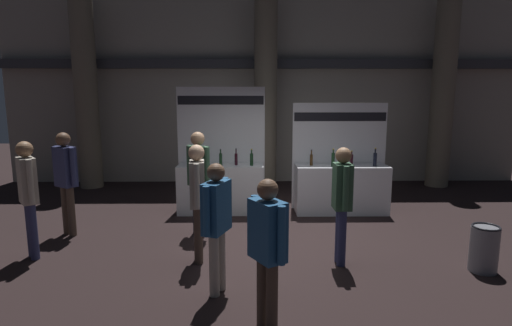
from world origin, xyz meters
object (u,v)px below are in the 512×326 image
at_px(trash_bin, 484,249).
at_px(visitor_5, 198,174).
at_px(exhibitor_booth_0, 221,182).
at_px(visitor_7, 342,196).
at_px(visitor_9, 217,217).
at_px(visitor_0, 28,190).
at_px(visitor_3, 197,194).
at_px(exhibitor_booth_1, 341,184).
at_px(visitor_2, 267,242).
at_px(visitor_8, 66,174).

xyz_separation_m(trash_bin, visitor_5, (-4.11, 1.61, 0.74)).
height_order(exhibitor_booth_0, visitor_7, exhibitor_booth_0).
bearing_deg(exhibitor_booth_0, visitor_9, -86.82).
xyz_separation_m(visitor_0, visitor_7, (4.55, -0.29, -0.04)).
height_order(exhibitor_booth_0, visitor_3, exhibitor_booth_0).
bearing_deg(visitor_7, visitor_5, 58.66).
height_order(exhibitor_booth_1, trash_bin, exhibitor_booth_1).
height_order(exhibitor_booth_1, visitor_3, exhibitor_booth_1).
bearing_deg(visitor_7, exhibitor_booth_0, 34.82).
relative_size(exhibitor_booth_0, visitor_9, 1.59).
height_order(trash_bin, visitor_7, visitor_7).
height_order(exhibitor_booth_0, visitor_2, exhibitor_booth_0).
height_order(visitor_3, visitor_5, visitor_5).
distance_m(exhibitor_booth_0, visitor_3, 2.63).
distance_m(visitor_0, visitor_2, 3.94).
relative_size(visitor_2, visitor_8, 0.90).
xyz_separation_m(trash_bin, visitor_8, (-6.38, 1.60, 0.75)).
xyz_separation_m(exhibitor_booth_0, visitor_9, (0.20, -3.56, 0.34)).
relative_size(visitor_8, visitor_9, 1.10).
xyz_separation_m(visitor_2, visitor_9, (-0.57, 0.82, 0.01)).
xyz_separation_m(visitor_0, visitor_5, (2.36, 1.03, 0.03)).
relative_size(trash_bin, visitor_0, 0.37).
xyz_separation_m(exhibitor_booth_1, trash_bin, (1.34, -2.93, -0.26)).
relative_size(exhibitor_booth_1, visitor_2, 1.40).
relative_size(exhibitor_booth_0, exhibitor_booth_1, 1.15).
height_order(trash_bin, visitor_3, visitor_3).
bearing_deg(visitor_2, visitor_3, -3.99).
bearing_deg(visitor_7, visitor_3, 86.66).
relative_size(trash_bin, visitor_9, 0.40).
relative_size(exhibitor_booth_1, visitor_7, 1.32).
relative_size(exhibitor_booth_1, visitor_0, 1.28).
xyz_separation_m(exhibitor_booth_0, visitor_3, (-0.15, -2.60, 0.39)).
xyz_separation_m(exhibitor_booth_0, visitor_0, (-2.65, -2.42, 0.42)).
bearing_deg(visitor_7, visitor_9, 116.38).
bearing_deg(exhibitor_booth_0, exhibitor_booth_1, -1.54).
distance_m(exhibitor_booth_0, visitor_5, 1.49).
height_order(trash_bin, visitor_8, visitor_8).
bearing_deg(trash_bin, exhibitor_booth_1, 114.61).
relative_size(visitor_0, visitor_8, 0.98).
relative_size(visitor_3, visitor_5, 0.96).
distance_m(visitor_0, visitor_9, 3.07).
xyz_separation_m(exhibitor_booth_1, visitor_7, (-0.58, -2.64, 0.41)).
bearing_deg(exhibitor_booth_1, visitor_2, -111.62).
relative_size(exhibitor_booth_0, visitor_7, 1.52).
relative_size(exhibitor_booth_1, visitor_8, 1.25).
xyz_separation_m(visitor_3, visitor_7, (2.05, -0.11, -0.02)).
relative_size(trash_bin, visitor_3, 0.38).
height_order(exhibitor_booth_1, visitor_8, exhibitor_booth_1).
bearing_deg(visitor_8, exhibitor_booth_0, -115.37).
distance_m(visitor_2, visitor_8, 4.47).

